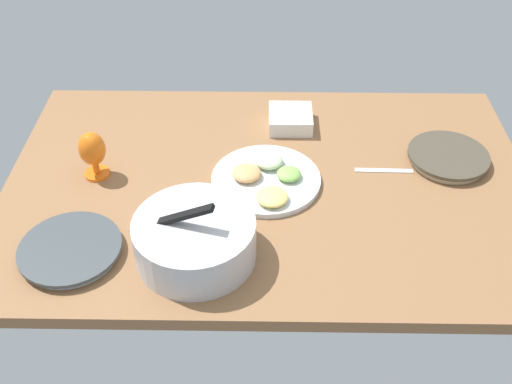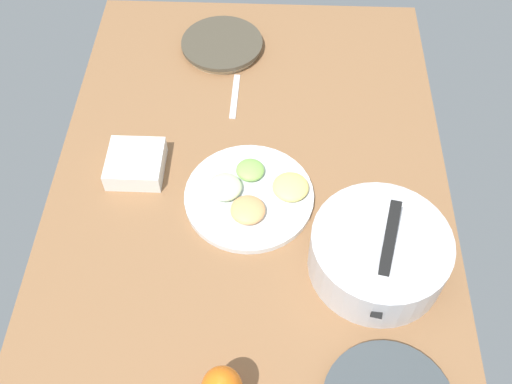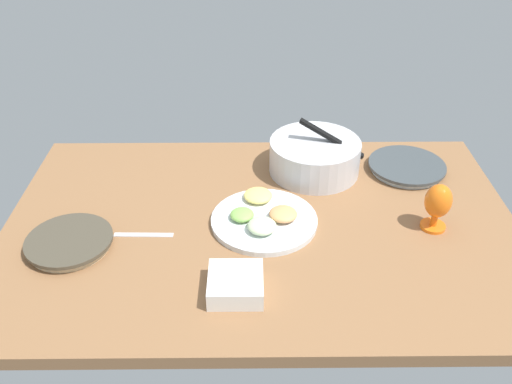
{
  "view_description": "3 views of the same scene",
  "coord_description": "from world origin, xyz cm",
  "px_view_note": "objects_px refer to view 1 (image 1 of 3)",
  "views": [
    {
      "loc": [
        1.74,
        139.94,
        116.64
      ],
      "look_at": [
        3.7,
        10.3,
        4.78
      ],
      "focal_mm": 42.08,
      "sensor_mm": 36.0,
      "label": 1
    },
    {
      "loc": [
        88.92,
        5.22,
        124.01
      ],
      "look_at": [
        2.15,
        1.83,
        4.78
      ],
      "focal_mm": 41.55,
      "sensor_mm": 36.0,
      "label": 2
    },
    {
      "loc": [
        -2.99,
        -136.93,
        103.85
      ],
      "look_at": [
        -1.63,
        10.19,
        4.78
      ],
      "focal_mm": 38.6,
      "sensor_mm": 36.0,
      "label": 3
    }
  ],
  "objects_px": {
    "dinner_plate_left": "(448,157)",
    "mixing_bowl": "(195,238)",
    "dinner_plate_right": "(71,250)",
    "fruit_platter": "(266,179)",
    "hurricane_glass_orange": "(92,151)",
    "square_bowl_white": "(290,118)"
  },
  "relations": [
    {
      "from": "dinner_plate_right",
      "to": "hurricane_glass_orange",
      "type": "xyz_separation_m",
      "value": [
        0.0,
        -0.33,
        0.08
      ]
    },
    {
      "from": "fruit_platter",
      "to": "square_bowl_white",
      "type": "bearing_deg",
      "value": -104.8
    },
    {
      "from": "mixing_bowl",
      "to": "square_bowl_white",
      "type": "xyz_separation_m",
      "value": [
        -0.27,
        -0.61,
        -0.03
      ]
    },
    {
      "from": "dinner_plate_right",
      "to": "mixing_bowl",
      "type": "xyz_separation_m",
      "value": [
        -0.33,
        0.0,
        0.05
      ]
    },
    {
      "from": "fruit_platter",
      "to": "hurricane_glass_orange",
      "type": "bearing_deg",
      "value": -3.65
    },
    {
      "from": "dinner_plate_left",
      "to": "square_bowl_white",
      "type": "relative_size",
      "value": 1.74
    },
    {
      "from": "mixing_bowl",
      "to": "fruit_platter",
      "type": "relative_size",
      "value": 1.0
    },
    {
      "from": "dinner_plate_left",
      "to": "hurricane_glass_orange",
      "type": "xyz_separation_m",
      "value": [
        1.09,
        0.08,
        0.08
      ]
    },
    {
      "from": "dinner_plate_right",
      "to": "fruit_platter",
      "type": "bearing_deg",
      "value": -149.84
    },
    {
      "from": "mixing_bowl",
      "to": "dinner_plate_left",
      "type": "bearing_deg",
      "value": -151.15
    },
    {
      "from": "dinner_plate_right",
      "to": "mixing_bowl",
      "type": "bearing_deg",
      "value": 179.99
    },
    {
      "from": "dinner_plate_left",
      "to": "mixing_bowl",
      "type": "bearing_deg",
      "value": 28.85
    },
    {
      "from": "mixing_bowl",
      "to": "fruit_platter",
      "type": "distance_m",
      "value": 0.36
    },
    {
      "from": "hurricane_glass_orange",
      "to": "square_bowl_white",
      "type": "bearing_deg",
      "value": -155.44
    },
    {
      "from": "fruit_platter",
      "to": "square_bowl_white",
      "type": "height_order",
      "value": "same"
    },
    {
      "from": "dinner_plate_right",
      "to": "mixing_bowl",
      "type": "distance_m",
      "value": 0.34
    },
    {
      "from": "dinner_plate_right",
      "to": "fruit_platter",
      "type": "distance_m",
      "value": 0.6
    },
    {
      "from": "square_bowl_white",
      "to": "dinner_plate_left",
      "type": "bearing_deg",
      "value": 158.72
    },
    {
      "from": "fruit_platter",
      "to": "square_bowl_white",
      "type": "relative_size",
      "value": 2.28
    },
    {
      "from": "fruit_platter",
      "to": "hurricane_glass_orange",
      "type": "xyz_separation_m",
      "value": [
        0.52,
        -0.03,
        0.07
      ]
    },
    {
      "from": "mixing_bowl",
      "to": "hurricane_glass_orange",
      "type": "xyz_separation_m",
      "value": [
        0.34,
        -0.33,
        0.03
      ]
    },
    {
      "from": "hurricane_glass_orange",
      "to": "square_bowl_white",
      "type": "relative_size",
      "value": 1.06
    }
  ]
}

